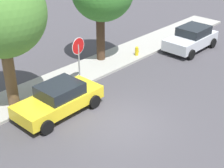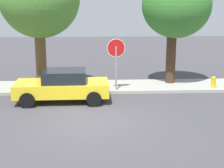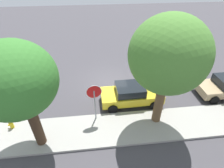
% 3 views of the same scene
% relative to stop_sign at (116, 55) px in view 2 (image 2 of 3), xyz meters
% --- Properties ---
extents(ground_plane, '(60.00, 60.00, 0.00)m').
position_rel_stop_sign_xyz_m(ground_plane, '(-1.23, -3.93, -1.82)').
color(ground_plane, '#423F44').
extents(sidewalk_curb, '(32.00, 2.41, 0.14)m').
position_rel_stop_sign_xyz_m(sidewalk_curb, '(-1.23, 0.90, -1.75)').
color(sidewalk_curb, '#9E9B93').
rests_on(sidewalk_curb, ground_plane).
extents(stop_sign, '(0.87, 0.11, 2.61)m').
position_rel_stop_sign_xyz_m(stop_sign, '(0.00, 0.00, 0.00)').
color(stop_sign, gray).
rests_on(stop_sign, ground_plane).
extents(parked_car_yellow, '(4.11, 2.00, 1.41)m').
position_rel_stop_sign_xyz_m(parked_car_yellow, '(-2.44, -1.35, -1.11)').
color(parked_car_yellow, yellow).
rests_on(parked_car_yellow, ground_plane).
extents(street_tree_far, '(3.48, 3.48, 5.77)m').
position_rel_stop_sign_xyz_m(street_tree_far, '(3.11, 1.36, 2.26)').
color(street_tree_far, '#422D1E').
rests_on(street_tree_far, ground_plane).
extents(fire_hydrant, '(0.30, 0.22, 0.72)m').
position_rel_stop_sign_xyz_m(fire_hydrant, '(4.86, 0.18, -1.46)').
color(fire_hydrant, gold).
rests_on(fire_hydrant, ground_plane).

